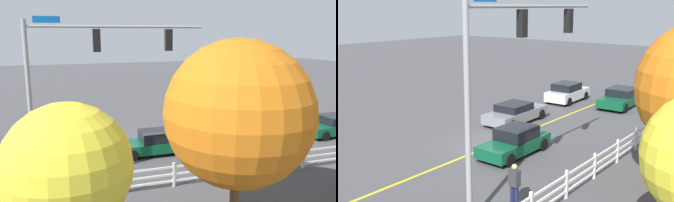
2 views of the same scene
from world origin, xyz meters
The scene contains 11 objects.
ground_plane centered at (0.00, 0.00, 0.00)m, with size 120.00×120.00×0.00m, color #444447.
lane_center_stripe centered at (-4.00, 0.00, 0.00)m, with size 28.00×0.16×0.01m, color gold.
signal_assembly centered at (4.29, 4.55, 5.36)m, with size 8.00×0.38×7.61m.
car_0 centered at (-4.43, -1.71, 0.62)m, with size 4.68×1.97×1.27m.
car_1 centered at (0.24, 1.74, 0.66)m, with size 4.12×1.82×1.38m.
car_2 centered at (-12.55, 1.82, 0.67)m, with size 4.54×2.17×1.37m.
car_3 centered at (-11.61, -2.12, 0.71)m, with size 4.07×1.99×1.46m.
pedestrian centered at (4.71, 5.08, 0.93)m, with size 0.30×0.43×1.69m.
white_rail_fence centered at (-3.00, 6.21, 0.60)m, with size 26.10×0.10×1.15m.
tree_0 centered at (-0.46, 9.99, 4.22)m, with size 5.11×5.11×6.78m.
tree_1 centered at (5.18, 11.45, 3.53)m, with size 3.38×3.38×5.24m.
Camera 1 is at (5.23, 20.06, 6.92)m, focal length 36.59 mm.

